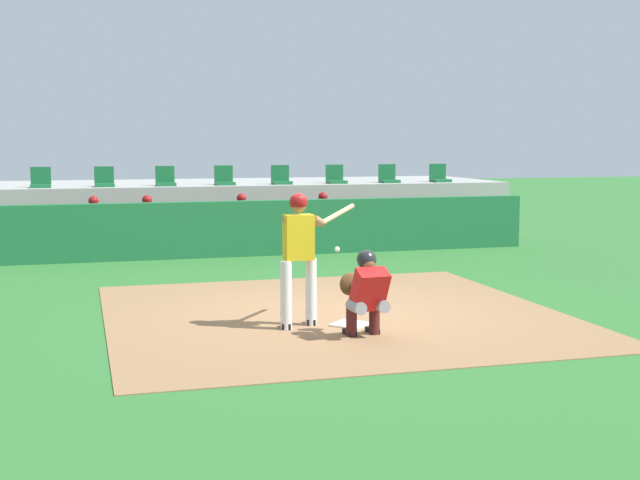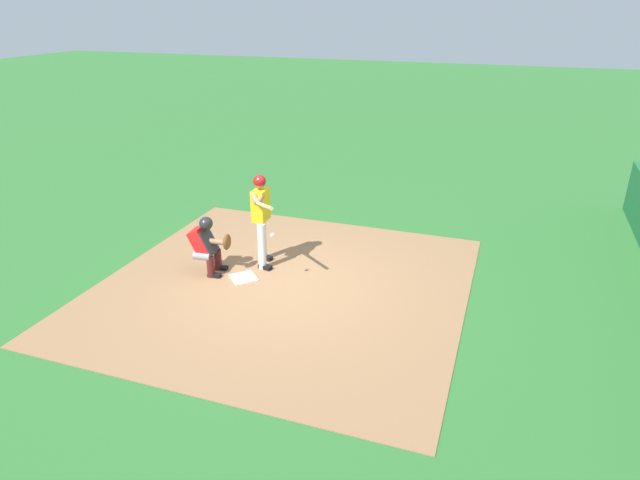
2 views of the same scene
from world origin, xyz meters
name	(u,v)px [view 1 (image 1 of 2)]	position (x,y,z in m)	size (l,w,h in m)	color
ground_plane	(333,314)	(0.00, 0.00, 0.00)	(80.00, 80.00, 0.00)	#2D6B2D
dirt_infield	(333,314)	(0.00, 0.00, 0.01)	(6.40, 6.40, 0.01)	#936B47
home_plate	(350,324)	(0.00, -0.80, 0.02)	(0.44, 0.44, 0.02)	white
batter_at_plate	(300,251)	(-0.67, -0.71, 1.04)	(1.26, 0.86, 1.80)	silver
catcher_crouched	(366,290)	(-0.03, -1.50, 0.61)	(0.51, 1.70, 1.13)	gray
dugout_wall	(247,228)	(0.00, 6.50, 0.60)	(13.00, 0.30, 1.20)	#1E6638
dugout_bench	(239,240)	(0.00, 7.50, 0.23)	(11.80, 0.44, 0.45)	olive
dugout_player_0	(94,225)	(-3.18, 7.34, 0.67)	(0.49, 0.70, 1.30)	#939399
dugout_player_1	(148,224)	(-2.04, 7.34, 0.67)	(0.49, 0.70, 1.30)	#939399
dugout_player_2	(243,221)	(0.07, 7.34, 0.67)	(0.49, 0.70, 1.30)	#939399
dugout_player_3	(324,219)	(2.00, 7.34, 0.67)	(0.49, 0.70, 1.30)	#939399
stands_platform	(215,208)	(0.00, 10.90, 0.70)	(15.00, 4.40, 1.40)	#9E9E99
stadium_seat_1	(41,182)	(-4.33, 9.38, 1.53)	(0.46, 0.46, 0.48)	#196033
stadium_seat_2	(104,181)	(-2.89, 9.38, 1.53)	(0.46, 0.46, 0.48)	#196033
stadium_seat_3	(165,180)	(-1.44, 9.38, 1.53)	(0.46, 0.46, 0.48)	#196033
stadium_seat_4	(224,180)	(0.00, 9.38, 1.53)	(0.46, 0.46, 0.48)	#196033
stadium_seat_5	(281,179)	(1.44, 9.38, 1.53)	(0.46, 0.46, 0.48)	#196033
stadium_seat_6	(336,178)	(2.89, 9.38, 1.53)	(0.46, 0.46, 0.48)	#196033
stadium_seat_7	(388,177)	(4.33, 9.38, 1.53)	(0.46, 0.46, 0.48)	#196033
stadium_seat_8	(439,177)	(5.78, 9.38, 1.53)	(0.46, 0.46, 0.48)	#196033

